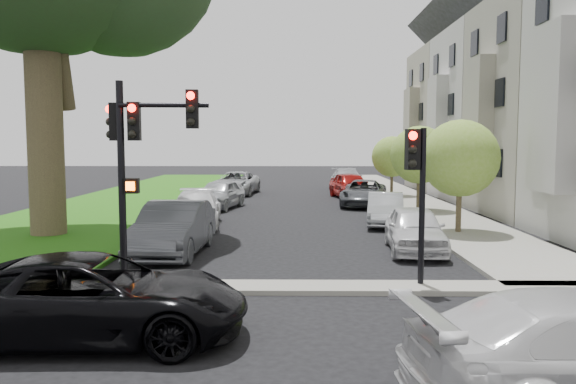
{
  "coord_description": "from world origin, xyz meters",
  "views": [
    {
      "loc": [
        0.18,
        -10.63,
        3.38
      ],
      "look_at": [
        0.0,
        5.0,
        2.0
      ],
      "focal_mm": 35.0,
      "sensor_mm": 36.0,
      "label": 1
    }
  ],
  "objects_px": {
    "car_cross_near": "(93,298)",
    "car_parked_7": "(219,194)",
    "traffic_signal_secondary": "(417,177)",
    "car_parked_6": "(196,209)",
    "car_parked_3": "(350,185)",
    "small_tree_b": "(419,155)",
    "small_tree_c": "(392,157)",
    "traffic_signal_main": "(138,146)",
    "car_parked_0": "(415,229)",
    "car_parked_5": "(174,229)",
    "small_tree_a": "(460,158)",
    "car_parked_2": "(364,193)",
    "car_parked_1": "(385,209)",
    "car_parked_8": "(236,183)",
    "car_parked_4": "(347,179)"
  },
  "relations": [
    {
      "from": "car_cross_near",
      "to": "car_parked_7",
      "type": "xyz_separation_m",
      "value": [
        -0.41,
        19.21,
        0.01
      ]
    },
    {
      "from": "traffic_signal_secondary",
      "to": "car_parked_6",
      "type": "xyz_separation_m",
      "value": [
        -6.82,
        9.72,
        -1.88
      ]
    },
    {
      "from": "car_cross_near",
      "to": "car_parked_3",
      "type": "xyz_separation_m",
      "value": [
        6.85,
        24.57,
        0.06
      ]
    },
    {
      "from": "small_tree_b",
      "to": "small_tree_c",
      "type": "xyz_separation_m",
      "value": [
        0.0,
        7.54,
        -0.27
      ]
    },
    {
      "from": "traffic_signal_main",
      "to": "car_parked_0",
      "type": "relative_size",
      "value": 1.15
    },
    {
      "from": "traffic_signal_main",
      "to": "car_parked_6",
      "type": "relative_size",
      "value": 0.98
    },
    {
      "from": "car_parked_5",
      "to": "traffic_signal_secondary",
      "type": "bearing_deg",
      "value": -28.69
    },
    {
      "from": "small_tree_c",
      "to": "car_cross_near",
      "type": "height_order",
      "value": "small_tree_c"
    },
    {
      "from": "small_tree_a",
      "to": "car_cross_near",
      "type": "relative_size",
      "value": 0.8
    },
    {
      "from": "traffic_signal_secondary",
      "to": "car_parked_2",
      "type": "bearing_deg",
      "value": 86.94
    },
    {
      "from": "traffic_signal_secondary",
      "to": "car_parked_2",
      "type": "distance_m",
      "value": 17.14
    },
    {
      "from": "traffic_signal_main",
      "to": "car_parked_3",
      "type": "distance_m",
      "value": 22.33
    },
    {
      "from": "car_parked_6",
      "to": "car_parked_2",
      "type": "bearing_deg",
      "value": 37.46
    },
    {
      "from": "car_parked_3",
      "to": "car_parked_6",
      "type": "bearing_deg",
      "value": -133.05
    },
    {
      "from": "small_tree_c",
      "to": "car_parked_1",
      "type": "height_order",
      "value": "small_tree_c"
    },
    {
      "from": "small_tree_b",
      "to": "car_parked_3",
      "type": "bearing_deg",
      "value": 111.11
    },
    {
      "from": "car_parked_7",
      "to": "car_parked_8",
      "type": "height_order",
      "value": "car_parked_7"
    },
    {
      "from": "small_tree_b",
      "to": "car_parked_8",
      "type": "xyz_separation_m",
      "value": [
        -9.83,
        9.34,
        -2.04
      ]
    },
    {
      "from": "car_cross_near",
      "to": "car_parked_1",
      "type": "bearing_deg",
      "value": -30.74
    },
    {
      "from": "traffic_signal_secondary",
      "to": "car_parked_7",
      "type": "relative_size",
      "value": 0.85
    },
    {
      "from": "small_tree_a",
      "to": "car_parked_2",
      "type": "xyz_separation_m",
      "value": [
        -2.3,
        9.37,
        -2.11
      ]
    },
    {
      "from": "car_parked_3",
      "to": "car_parked_7",
      "type": "distance_m",
      "value": 9.02
    },
    {
      "from": "small_tree_b",
      "to": "car_cross_near",
      "type": "relative_size",
      "value": 0.79
    },
    {
      "from": "car_parked_5",
      "to": "car_cross_near",
      "type": "bearing_deg",
      "value": -86.52
    },
    {
      "from": "car_parked_3",
      "to": "car_parked_0",
      "type": "bearing_deg",
      "value": -98.82
    },
    {
      "from": "small_tree_a",
      "to": "car_parked_4",
      "type": "relative_size",
      "value": 0.81
    },
    {
      "from": "small_tree_b",
      "to": "small_tree_a",
      "type": "bearing_deg",
      "value": -90.0
    },
    {
      "from": "small_tree_c",
      "to": "car_parked_5",
      "type": "relative_size",
      "value": 0.78
    },
    {
      "from": "small_tree_b",
      "to": "car_parked_0",
      "type": "relative_size",
      "value": 1.01
    },
    {
      "from": "small_tree_b",
      "to": "traffic_signal_main",
      "type": "bearing_deg",
      "value": -124.01
    },
    {
      "from": "car_parked_1",
      "to": "car_cross_near",
      "type": "bearing_deg",
      "value": -109.14
    },
    {
      "from": "car_parked_1",
      "to": "car_parked_5",
      "type": "height_order",
      "value": "car_parked_5"
    },
    {
      "from": "car_parked_6",
      "to": "traffic_signal_main",
      "type": "bearing_deg",
      "value": -93.45
    },
    {
      "from": "car_parked_3",
      "to": "small_tree_b",
      "type": "bearing_deg",
      "value": -78.86
    },
    {
      "from": "small_tree_a",
      "to": "car_parked_2",
      "type": "distance_m",
      "value": 9.88
    },
    {
      "from": "small_tree_a",
      "to": "car_parked_4",
      "type": "bearing_deg",
      "value": 96.32
    },
    {
      "from": "car_parked_3",
      "to": "car_parked_4",
      "type": "xyz_separation_m",
      "value": [
        0.4,
        6.61,
        -0.04
      ]
    },
    {
      "from": "traffic_signal_secondary",
      "to": "car_parked_4",
      "type": "relative_size",
      "value": 0.72
    },
    {
      "from": "car_parked_4",
      "to": "traffic_signal_secondary",
      "type": "bearing_deg",
      "value": -92.72
    },
    {
      "from": "car_parked_3",
      "to": "small_tree_c",
      "type": "bearing_deg",
      "value": 5.91
    },
    {
      "from": "car_parked_1",
      "to": "car_parked_2",
      "type": "distance_m",
      "value": 6.99
    },
    {
      "from": "car_parked_3",
      "to": "car_parked_6",
      "type": "height_order",
      "value": "car_parked_3"
    },
    {
      "from": "traffic_signal_secondary",
      "to": "car_parked_3",
      "type": "xyz_separation_m",
      "value": [
        0.59,
        21.09,
        -1.8
      ]
    },
    {
      "from": "small_tree_a",
      "to": "car_parked_0",
      "type": "bearing_deg",
      "value": -125.41
    },
    {
      "from": "traffic_signal_main",
      "to": "car_parked_7",
      "type": "height_order",
      "value": "traffic_signal_main"
    },
    {
      "from": "small_tree_b",
      "to": "car_cross_near",
      "type": "height_order",
      "value": "small_tree_b"
    },
    {
      "from": "small_tree_c",
      "to": "car_parked_2",
      "type": "bearing_deg",
      "value": -115.49
    },
    {
      "from": "car_parked_1",
      "to": "car_parked_3",
      "type": "bearing_deg",
      "value": 100.6
    },
    {
      "from": "traffic_signal_main",
      "to": "car_parked_5",
      "type": "relative_size",
      "value": 0.98
    },
    {
      "from": "car_parked_2",
      "to": "car_parked_4",
      "type": "distance_m",
      "value": 10.69
    }
  ]
}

